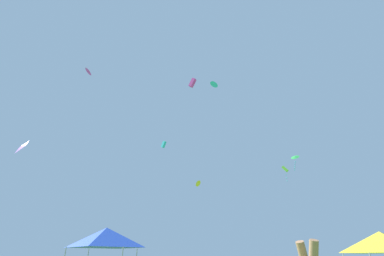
# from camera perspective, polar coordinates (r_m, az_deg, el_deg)

# --- Properties ---
(canopy_tent_blue) EXTENTS (3.20, 3.20, 3.42)m
(canopy_tent_blue) POSITION_cam_1_polar(r_m,az_deg,el_deg) (17.27, -16.97, -20.34)
(canopy_tent_blue) COLOR #9E9EA3
(canopy_tent_blue) RESTS_ON ground
(canopy_tent_yellow) EXTENTS (2.78, 2.78, 2.98)m
(canopy_tent_yellow) POSITION_cam_1_polar(r_m,az_deg,el_deg) (15.95, 33.85, -18.54)
(canopy_tent_yellow) COLOR #9E9EA3
(canopy_tent_yellow) RESTS_ON ground
(kite_cyan_delta) EXTENTS (1.34, 1.40, 0.69)m
(kite_cyan_delta) POSITION_cam_1_polar(r_m,az_deg,el_deg) (39.53, 4.49, 8.81)
(kite_cyan_delta) COLOR #2DB7CC
(kite_magenta_box) EXTENTS (0.62, 0.49, 0.70)m
(kite_magenta_box) POSITION_cam_1_polar(r_m,az_deg,el_deg) (20.96, 0.09, 9.09)
(kite_magenta_box) COLOR #D6389E
(kite_cyan_box) EXTENTS (0.60, 0.54, 0.72)m
(kite_cyan_box) POSITION_cam_1_polar(r_m,az_deg,el_deg) (28.58, -5.72, -3.31)
(kite_cyan_box) COLOR #2DB7CC
(kite_lime_box) EXTENTS (0.60, 0.47, 1.39)m
(kite_lime_box) POSITION_cam_1_polar(r_m,az_deg,el_deg) (26.84, 18.24, -7.90)
(kite_lime_box) COLOR #75D138
(kite_yellow_delta) EXTENTS (0.88, 0.96, 0.73)m
(kite_yellow_delta) POSITION_cam_1_polar(r_m,az_deg,el_deg) (35.11, 1.19, -11.08)
(kite_yellow_delta) COLOR yellow
(kite_green_delta) EXTENTS (1.28, 1.22, 2.03)m
(kite_green_delta) POSITION_cam_1_polar(r_m,az_deg,el_deg) (36.69, 20.03, -5.58)
(kite_green_delta) COLOR green
(kite_purple_diamond) EXTENTS (0.96, 0.93, 0.95)m
(kite_purple_diamond) POSITION_cam_1_polar(r_m,az_deg,el_deg) (24.43, -31.22, -3.24)
(kite_purple_diamond) COLOR purple
(kite_magenta_delta) EXTENTS (1.37, 1.56, 1.03)m
(kite_magenta_delta) POSITION_cam_1_polar(r_m,az_deg,el_deg) (46.19, -20.08, 10.68)
(kite_magenta_delta) COLOR #D6389E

